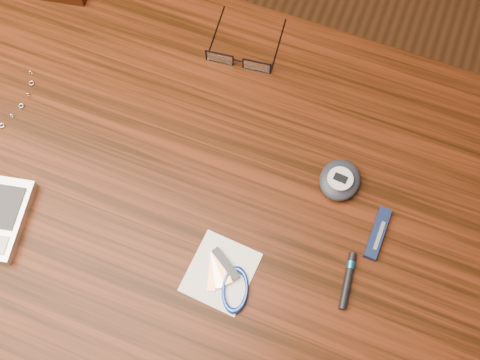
{
  "coord_description": "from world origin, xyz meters",
  "views": [
    {
      "loc": [
        0.14,
        -0.25,
        1.48
      ],
      "look_at": [
        0.03,
        0.03,
        0.76
      ],
      "focal_mm": 40.0,
      "sensor_mm": 36.0,
      "label": 1
    }
  ],
  "objects": [
    {
      "name": "desk",
      "position": [
        0.0,
        0.0,
        0.65
      ],
      "size": [
        1.0,
        0.7,
        0.75
      ],
      "color": "#381508",
      "rests_on": "ground"
    },
    {
      "name": "pocket_knife",
      "position": [
        0.24,
        0.03,
        0.75
      ],
      "size": [
        0.02,
        0.08,
        0.01
      ],
      "color": "#0F1E3A",
      "rests_on": "desk"
    },
    {
      "name": "black_blue_pen",
      "position": [
        0.22,
        -0.05,
        0.76
      ],
      "size": [
        0.02,
        0.08,
        0.01
      ],
      "color": "black",
      "rests_on": "desk"
    },
    {
      "name": "pedometer",
      "position": [
        0.17,
        0.08,
        0.76
      ],
      "size": [
        0.06,
        0.07,
        0.03
      ],
      "color": "black",
      "rests_on": "desk"
    },
    {
      "name": "eyeglasses",
      "position": [
        -0.05,
        0.23,
        0.76
      ],
      "size": [
        0.12,
        0.13,
        0.02
      ],
      "color": "black",
      "rests_on": "desk"
    },
    {
      "name": "notepad_keys",
      "position": [
        0.07,
        -0.11,
        0.75
      ],
      "size": [
        0.11,
        0.1,
        0.01
      ],
      "color": "silver",
      "rests_on": "desk"
    },
    {
      "name": "pda_phone",
      "position": [
        -0.26,
        -0.15,
        0.76
      ],
      "size": [
        0.09,
        0.13,
        0.02
      ],
      "color": "#B4B3B8",
      "rests_on": "desk"
    },
    {
      "name": "ground",
      "position": [
        0.0,
        0.0,
        0.0
      ],
      "size": [
        3.8,
        3.8,
        0.0
      ],
      "primitive_type": "plane",
      "color": "#472814",
      "rests_on": "ground"
    }
  ]
}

